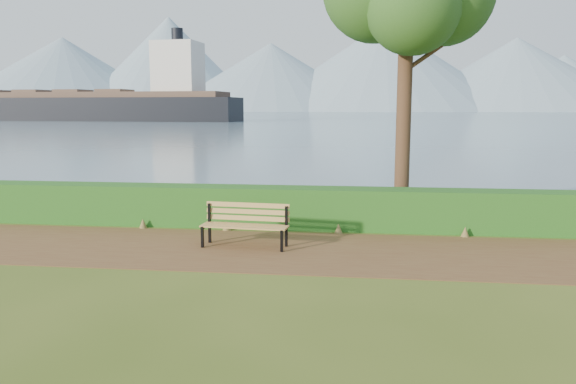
# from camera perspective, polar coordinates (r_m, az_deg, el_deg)

# --- Properties ---
(ground) EXTENTS (140.00, 140.00, 0.00)m
(ground) POSITION_cam_1_polar(r_m,az_deg,el_deg) (11.50, -3.23, -6.27)
(ground) COLOR #3F5418
(ground) RESTS_ON ground
(path) EXTENTS (40.00, 3.40, 0.01)m
(path) POSITION_cam_1_polar(r_m,az_deg,el_deg) (11.79, -2.97, -5.88)
(path) COLOR brown
(path) RESTS_ON ground
(hedge) EXTENTS (32.00, 0.85, 1.00)m
(hedge) POSITION_cam_1_polar(r_m,az_deg,el_deg) (13.90, -1.36, -1.55)
(hedge) COLOR #1B4A15
(hedge) RESTS_ON ground
(water) EXTENTS (700.00, 510.00, 0.00)m
(water) POSITION_cam_1_polar(r_m,az_deg,el_deg) (270.96, 6.62, 7.96)
(water) COLOR #485D74
(water) RESTS_ON ground
(mountains) EXTENTS (585.00, 190.00, 70.00)m
(mountains) POSITION_cam_1_polar(r_m,az_deg,el_deg) (417.87, 5.55, 12.00)
(mountains) COLOR #7891A1
(mountains) RESTS_ON ground
(bench) EXTENTS (1.88, 0.70, 0.92)m
(bench) POSITION_cam_1_polar(r_m,az_deg,el_deg) (12.00, -4.32, -3.05)
(bench) COLOR black
(bench) RESTS_ON ground
(cargo_ship) EXTENTS (68.22, 16.19, 20.51)m
(cargo_ship) POSITION_cam_1_polar(r_m,az_deg,el_deg) (127.06, -19.09, 8.22)
(cargo_ship) COLOR black
(cargo_ship) RESTS_ON ground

